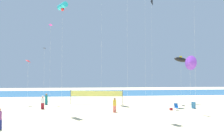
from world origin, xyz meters
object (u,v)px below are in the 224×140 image
Objects in this scene: beachgoer_white_shirt at (43,102)px; trash_barrel at (193,105)px; folding_beach_chair at (176,107)px; kite_black_diamond at (44,49)px; kite_black_inflatable at (181,60)px; kite_magenta_diamond at (51,27)px; kite_violet_delta at (190,63)px; beach_handbag at (171,109)px; kite_cyan_tube at (63,6)px; kite_black_delta at (151,1)px; beachgoer_teal_shirt at (46,99)px; kite_red_diamond at (28,61)px; volleyball_net at (96,94)px; beachgoer_mustard_shirt at (115,104)px.

trash_barrel is (21.03, -1.59, -0.52)m from beachgoer_white_shirt.
folding_beach_chair is 0.09× the size of kite_black_diamond.
kite_black_diamond is at bearing 163.55° from kite_black_inflatable.
kite_magenta_diamond reaches higher than kite_violet_delta.
beach_handbag is 6.63m from kite_violet_delta.
beachgoer_white_shirt is at bearing 138.91° from kite_cyan_tube.
kite_black_delta reaches higher than trash_barrel.
kite_violet_delta is (-3.12, -8.91, -1.24)m from kite_black_inflatable.
kite_magenta_diamond is 0.98× the size of kite_cyan_tube.
beachgoer_white_shirt is at bearing 171.33° from beach_handbag.
beachgoer_teal_shirt is 0.25× the size of kite_red_diamond.
beachgoer_teal_shirt is 11.65m from kite_black_diamond.
kite_black_delta is at bearing 87.79° from beach_handbag.
kite_black_inflatable is 9.52m from kite_violet_delta.
kite_black_delta is (10.19, 2.63, 16.82)m from volleyball_net.
beachgoer_white_shirt is at bearing -169.83° from kite_black_inflatable.
beach_handbag is 23.75m from kite_magenta_diamond.
kite_black_diamond is 27.16m from kite_violet_delta.
trash_barrel is 2.40× the size of beach_handbag.
folding_beach_chair is 0.06× the size of kite_magenta_diamond.
folding_beach_chair is (18.11, -2.52, -0.51)m from beachgoer_white_shirt.
beachgoer_white_shirt is 0.25× the size of kite_red_diamond.
beachgoer_teal_shirt is at bearing -2.77° from beachgoer_white_shirt.
kite_black_delta reaches higher than volleyball_net.
volleyball_net is at bearing 146.24° from beach_handbag.
trash_barrel reaches higher than folding_beach_chair.
kite_black_inflatable is (0.87, 5.52, 6.95)m from trash_barrel.
beachgoer_white_shirt is at bearing -85.79° from kite_magenta_diamond.
trash_barrel is 26.16m from kite_magenta_diamond.
kite_red_diamond is (-20.79, 7.14, 6.84)m from beach_handbag.
kite_black_inflatable reaches higher than kite_red_diamond.
beach_handbag is (17.82, -6.81, -0.81)m from beachgoer_teal_shirt.
kite_cyan_tube is (-4.48, -6.54, 11.88)m from volleyball_net.
beachgoer_mustard_shirt is 0.14× the size of kite_magenta_diamond.
kite_black_diamond is 1.46× the size of kite_violet_delta.
kite_magenta_diamond is 0.71× the size of kite_black_delta.
kite_black_inflatable is at bearing 76.22° from folding_beach_chair.
kite_black_inflatable is 25.78m from kite_black_diamond.
beachgoer_mustard_shirt is at bearing -157.92° from folding_beach_chair.
kite_magenta_diamond reaches higher than beach_handbag.
kite_black_diamond reaches higher than trash_barrel.
beachgoer_teal_shirt is 4.20m from beachgoer_white_shirt.
kite_violet_delta is (1.48, -2.34, 6.02)m from beach_handbag.
kite_black_delta reaches higher than kite_red_diamond.
folding_beach_chair is at bearing -107.72° from beachgoer_white_shirt.
beach_handbag is 0.02× the size of kite_black_delta.
kite_cyan_tube is (6.48, -7.11, 6.53)m from kite_red_diamond.
folding_beach_chair is 23.63m from kite_red_diamond.
trash_barrel is (2.92, 0.93, -0.00)m from folding_beach_chair.
folding_beach_chair is 24.15m from kite_magenta_diamond.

